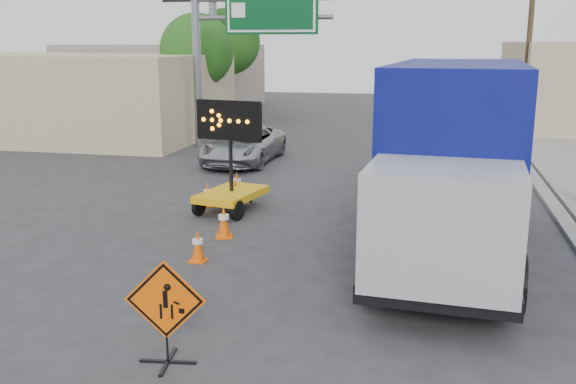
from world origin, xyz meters
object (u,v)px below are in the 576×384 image
(arrow_board, at_px, (231,187))
(box_truck, at_px, (453,171))
(pickup_truck, at_px, (244,144))
(construction_sign, at_px, (166,310))

(arrow_board, xyz_separation_m, box_truck, (5.82, -2.46, 1.20))
(arrow_board, height_order, box_truck, box_truck)
(arrow_board, relative_size, pickup_truck, 0.61)
(arrow_board, bearing_deg, pickup_truck, 115.70)
(pickup_truck, bearing_deg, box_truck, -50.40)
(arrow_board, xyz_separation_m, pickup_truck, (-1.81, 7.22, 0.02))
(pickup_truck, xyz_separation_m, box_truck, (7.63, -9.68, 1.18))
(box_truck, bearing_deg, arrow_board, 160.92)
(arrow_board, height_order, pickup_truck, arrow_board)
(construction_sign, relative_size, arrow_board, 0.52)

